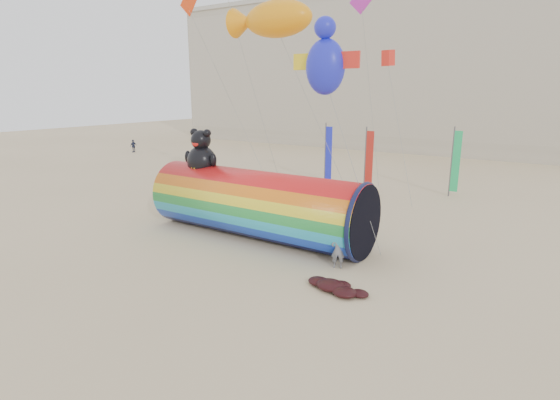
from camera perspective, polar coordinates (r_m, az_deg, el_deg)
The scene contains 7 objects.
ground at distance 21.60m, azimuth -3.33°, elevation -6.82°, with size 160.00×160.00×0.00m, color #CCB58C.
hotel_building at distance 66.66m, azimuth 12.72°, elevation 15.95°, with size 60.40×15.40×20.60m.
windsock_assembly at distance 23.36m, azimuth -3.02°, elevation -0.32°, with size 12.41×3.78×5.72m.
kite_handler at distance 19.63m, azimuth 7.56°, elevation -6.55°, with size 0.60×0.39×1.64m, color slate.
fabric_bundle at distance 17.70m, azimuth 7.24°, elevation -11.18°, with size 2.62×1.35×0.41m.
festival_banners at distance 34.36m, azimuth 13.11°, elevation 5.22°, with size 10.27×3.78×5.20m.
flying_kites at distance 23.88m, azimuth 2.91°, elevation 22.70°, with size 27.08×12.61×7.56m.
Camera 1 is at (12.16, -16.12, 7.67)m, focal length 28.00 mm.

